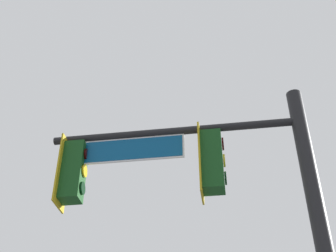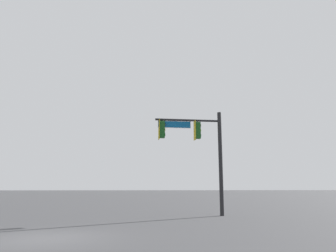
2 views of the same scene
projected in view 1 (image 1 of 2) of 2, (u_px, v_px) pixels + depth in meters
The scene contains 1 object.
signal_pole_near at pixel (229, 216), 7.14m from camera, with size 4.46×0.59×6.76m.
Camera 1 is at (-7.74, -1.93, 1.47)m, focal length 50.00 mm.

